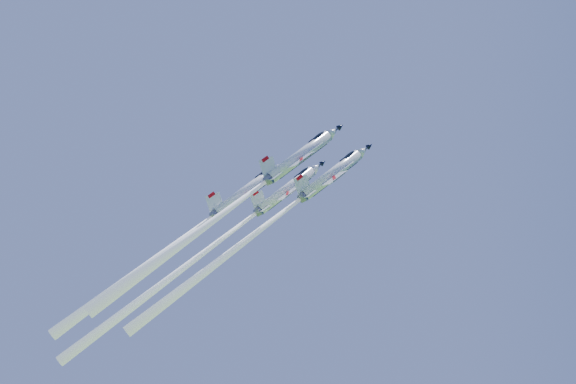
% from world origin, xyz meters
% --- Properties ---
extents(jet_lead, '(37.87, 23.04, 39.66)m').
position_xyz_m(jet_lead, '(-3.75, -2.65, 82.52)').
color(jet_lead, white).
extents(jet_left, '(40.83, 24.86, 43.19)m').
position_xyz_m(jet_left, '(-15.24, 0.49, 79.21)').
color(jet_left, white).
extents(jet_right, '(35.72, 21.72, 37.28)m').
position_xyz_m(jet_right, '(-6.89, -12.82, 84.27)').
color(jet_right, white).
extents(jet_slot, '(34.65, 21.06, 35.92)m').
position_xyz_m(jet_slot, '(-17.00, -7.59, 80.28)').
color(jet_slot, white).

